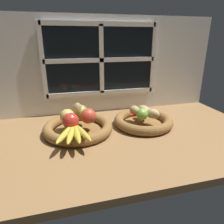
{
  "coord_description": "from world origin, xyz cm",
  "views": [
    {
      "loc": [
        -24.6,
        -89.09,
        42.91
      ],
      "look_at": [
        -0.69,
        1.47,
        8.8
      ],
      "focal_mm": 32.74,
      "sensor_mm": 36.0,
      "label": 1
    }
  ],
  "objects": [
    {
      "name": "banana_bunch_front",
      "position": [
        -20.41,
        -11.43,
        6.11
      ],
      "size": [
        15.23,
        19.67,
        2.62
      ],
      "color": "gold",
      "rests_on": "fruit_bowl_left"
    },
    {
      "name": "apple_green_back",
      "position": [
        -15.45,
        6.45,
        8.38
      ],
      "size": [
        7.17,
        7.17,
        7.17
      ],
      "primitive_type": "sphere",
      "color": "#8CAD3D",
      "rests_on": "fruit_bowl_left"
    },
    {
      "name": "fruit_bowl_left",
      "position": [
        -17.5,
        1.47,
        2.22
      ],
      "size": [
        33.1,
        33.1,
        4.8
      ],
      "color": "brown",
      "rests_on": "ground_plane"
    },
    {
      "name": "apple_red_right",
      "position": [
        -12.58,
        -0.31,
        8.42
      ],
      "size": [
        7.24,
        7.24,
        7.24
      ],
      "primitive_type": "sphere",
      "color": "#CC422D",
      "rests_on": "fruit_bowl_left"
    },
    {
      "name": "potato_oblong",
      "position": [
        12.39,
        4.37,
        7.34
      ],
      "size": [
        6.56,
        7.69,
        5.09
      ],
      "primitive_type": "ellipsoid",
      "rotation": [
        0.0,
        0.0,
        1.85
      ],
      "color": "tan",
      "rests_on": "fruit_bowl_right"
    },
    {
      "name": "lime_near",
      "position": [
        13.44,
        -2.56,
        7.66
      ],
      "size": [
        5.74,
        5.74,
        5.74
      ],
      "primitive_type": "sphere",
      "color": "#7AAD3D",
      "rests_on": "fruit_bowl_right"
    },
    {
      "name": "apple_red_front",
      "position": [
        -21.0,
        -4.28,
        8.47
      ],
      "size": [
        7.34,
        7.34,
        7.34
      ],
      "primitive_type": "sphere",
      "color": "red",
      "rests_on": "fruit_bowl_left"
    },
    {
      "name": "chili_pepper",
      "position": [
        15.8,
        1.34,
        5.68
      ],
      "size": [
        13.29,
        4.55,
        1.77
      ],
      "primitive_type": "cone",
      "rotation": [
        0.0,
        1.57,
        -0.22
      ],
      "color": "red",
      "rests_on": "fruit_bowl_right"
    },
    {
      "name": "potato_small",
      "position": [
        19.44,
        -1.85,
        7.25
      ],
      "size": [
        8.11,
        8.72,
        4.9
      ],
      "primitive_type": "ellipsoid",
      "rotation": [
        0.0,
        0.0,
        2.2
      ],
      "color": "tan",
      "rests_on": "fruit_bowl_right"
    },
    {
      "name": "ground_plane",
      "position": [
        0.0,
        0.0,
        -1.5
      ],
      "size": [
        140.0,
        90.0,
        3.0
      ],
      "primitive_type": "cube",
      "color": "olive"
    },
    {
      "name": "fruit_bowl_right",
      "position": [
        16.12,
        1.47,
        2.23
      ],
      "size": [
        30.34,
        30.34,
        4.8
      ],
      "color": "brown",
      "rests_on": "ground_plane"
    },
    {
      "name": "potato_back",
      "position": [
        18.2,
        6.03,
        6.88
      ],
      "size": [
        6.83,
        9.19,
        4.18
      ],
      "primitive_type": "ellipsoid",
      "rotation": [
        0.0,
        0.0,
        5.02
      ],
      "color": "tan",
      "rests_on": "fruit_bowl_right"
    },
    {
      "name": "pear_brown",
      "position": [
        -16.86,
        5.81,
        9.14
      ],
      "size": [
        5.37,
        5.31,
        8.68
      ],
      "primitive_type": "ellipsoid",
      "rotation": [
        0.0,
        0.0,
        4.7
      ],
      "color": "olive",
      "rests_on": "fruit_bowl_left"
    },
    {
      "name": "potato_large",
      "position": [
        16.12,
        1.47,
        6.88
      ],
      "size": [
        6.16,
        7.6,
        4.17
      ],
      "primitive_type": "ellipsoid",
      "rotation": [
        0.0,
        0.0,
        4.77
      ],
      "color": "tan",
      "rests_on": "fruit_bowl_right"
    },
    {
      "name": "apple_golden_left",
      "position": [
        -22.15,
        2.59,
        8.26
      ],
      "size": [
        6.93,
        6.93,
        6.93
      ],
      "primitive_type": "sphere",
      "color": "#DBB756",
      "rests_on": "fruit_bowl_left"
    },
    {
      "name": "back_wall",
      "position": [
        0.0,
        29.77,
        27.88
      ],
      "size": [
        140.0,
        4.6,
        55.0
      ],
      "color": "silver",
      "rests_on": "ground_plane"
    }
  ]
}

